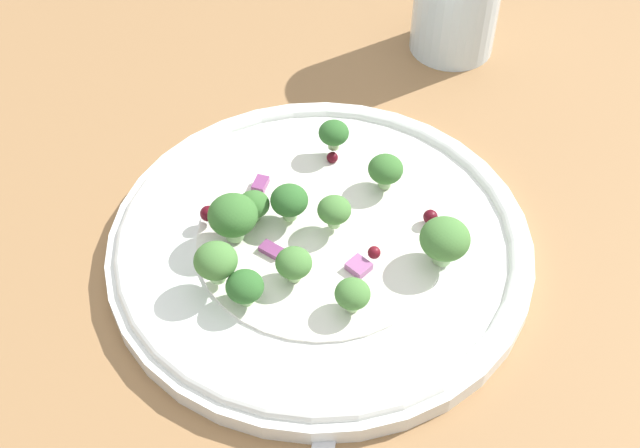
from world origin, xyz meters
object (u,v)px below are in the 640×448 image
Objects in this scene: plate at (320,244)px; broccoli_floret_2 at (334,133)px; broccoli_floret_0 at (353,294)px; broccoli_floret_1 at (233,216)px.

plate is 7.94cm from broccoli_floret_2.
broccoli_floret_1 is (7.35, 4.67, 0.70)cm from broccoli_floret_0.
broccoli_floret_2 is at bearing -27.27° from plate.
broccoli_floret_2 is (5.00, -8.31, -0.32)cm from broccoli_floret_1.
broccoli_floret_1 is at bearing 32.44° from broccoli_floret_0.
broccoli_floret_1 reaches higher than plate.
broccoli_floret_0 is 1.01× the size of broccoli_floret_2.
plate is 5.75cm from broccoli_floret_1.
broccoli_floret_2 is (6.77, -3.49, 2.25)cm from plate.
broccoli_floret_0 is 0.68× the size of broccoli_floret_1.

